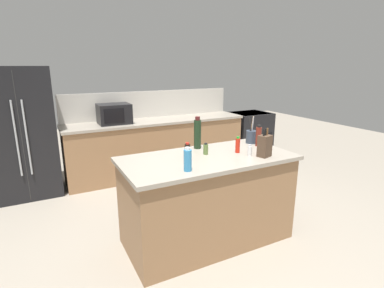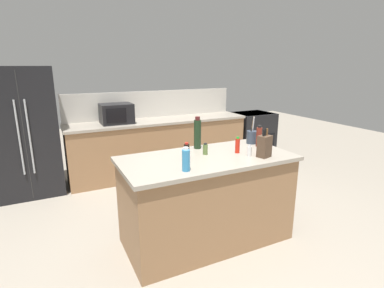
% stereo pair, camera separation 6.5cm
% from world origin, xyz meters
% --- Properties ---
extents(ground_plane, '(14.00, 14.00, 0.00)m').
position_xyz_m(ground_plane, '(0.00, 0.00, 0.00)').
color(ground_plane, gray).
extents(back_counter_run, '(3.08, 0.66, 0.94)m').
position_xyz_m(back_counter_run, '(0.30, 2.20, 0.47)').
color(back_counter_run, '#936B47').
rests_on(back_counter_run, ground_plane).
extents(wall_backsplash, '(3.04, 0.03, 0.46)m').
position_xyz_m(wall_backsplash, '(0.30, 2.52, 1.17)').
color(wall_backsplash, beige).
rests_on(wall_backsplash, back_counter_run).
extents(kitchen_island, '(1.76, 0.87, 0.94)m').
position_xyz_m(kitchen_island, '(0.00, 0.00, 0.47)').
color(kitchen_island, '#936B47').
rests_on(kitchen_island, ground_plane).
extents(refrigerator, '(0.86, 0.75, 1.83)m').
position_xyz_m(refrigerator, '(-1.71, 2.25, 0.91)').
color(refrigerator, black).
rests_on(refrigerator, ground_plane).
extents(range_oven, '(0.76, 0.65, 0.92)m').
position_xyz_m(range_oven, '(2.26, 2.20, 0.47)').
color(range_oven, black).
rests_on(range_oven, ground_plane).
extents(microwave, '(0.49, 0.39, 0.31)m').
position_xyz_m(microwave, '(-0.42, 2.20, 1.10)').
color(microwave, black).
rests_on(microwave, back_counter_run).
extents(knife_block, '(0.15, 0.13, 0.29)m').
position_xyz_m(knife_block, '(0.51, -0.26, 1.05)').
color(knife_block, '#4C3828').
rests_on(knife_block, kitchen_island).
extents(utensil_crock, '(0.12, 0.12, 0.32)m').
position_xyz_m(utensil_crock, '(0.73, 0.24, 1.02)').
color(utensil_crock, '#333D4C').
rests_on(utensil_crock, kitchen_island).
extents(vinegar_bottle, '(0.06, 0.06, 0.24)m').
position_xyz_m(vinegar_bottle, '(0.72, 0.09, 1.05)').
color(vinegar_bottle, maroon).
rests_on(vinegar_bottle, kitchen_island).
extents(spice_jar_oregano, '(0.05, 0.05, 0.12)m').
position_xyz_m(spice_jar_oregano, '(0.02, 0.08, 1.00)').
color(spice_jar_oregano, '#567038').
rests_on(spice_jar_oregano, kitchen_island).
extents(hot_sauce_bottle, '(0.05, 0.05, 0.17)m').
position_xyz_m(hot_sauce_bottle, '(0.35, -0.02, 1.02)').
color(hot_sauce_bottle, red).
rests_on(hot_sauce_bottle, kitchen_island).
extents(salt_shaker, '(0.05, 0.05, 0.12)m').
position_xyz_m(salt_shaker, '(0.40, -0.17, 0.99)').
color(salt_shaker, silver).
rests_on(salt_shaker, kitchen_island).
extents(dish_soap_bottle, '(0.07, 0.07, 0.21)m').
position_xyz_m(dish_soap_bottle, '(-0.37, -0.28, 1.04)').
color(dish_soap_bottle, '#3384BC').
rests_on(dish_soap_bottle, kitchen_island).
extents(wine_bottle, '(0.08, 0.08, 0.36)m').
position_xyz_m(wine_bottle, '(0.06, 0.32, 1.11)').
color(wine_bottle, black).
rests_on(wine_bottle, kitchen_island).
extents(soy_sauce_bottle, '(0.06, 0.06, 0.17)m').
position_xyz_m(soy_sauce_bottle, '(-0.22, 0.03, 1.02)').
color(soy_sauce_bottle, black).
rests_on(soy_sauce_bottle, kitchen_island).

